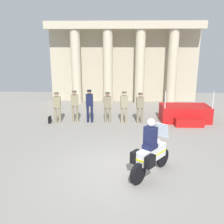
{
  "coord_description": "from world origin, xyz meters",
  "views": [
    {
      "loc": [
        0.06,
        -7.52,
        4.01
      ],
      "look_at": [
        -0.31,
        2.36,
        1.34
      ],
      "focal_mm": 39.44,
      "sensor_mm": 36.0,
      "label": 1
    }
  ],
  "objects": [
    {
      "name": "officer_in_row_2",
      "position": [
        -1.6,
        5.14,
        1.04
      ],
      "size": [
        0.4,
        0.26,
        1.76
      ],
      "rotation": [
        0.0,
        0.0,
        3.26
      ],
      "color": "#141938",
      "rests_on": "ground_plane"
    },
    {
      "name": "ground_plane",
      "position": [
        0.0,
        0.0,
        0.0
      ],
      "size": [
        28.0,
        28.0,
        0.0
      ],
      "primitive_type": "plane",
      "color": "gray"
    },
    {
      "name": "colonnade_backdrop",
      "position": [
        0.24,
        10.27,
        3.11
      ],
      "size": [
        10.66,
        1.52,
        5.65
      ],
      "color": "#B6AB91",
      "rests_on": "ground_plane"
    },
    {
      "name": "officer_in_row_3",
      "position": [
        -0.64,
        5.14,
        0.97
      ],
      "size": [
        0.4,
        0.26,
        1.65
      ],
      "rotation": [
        0.0,
        0.0,
        3.26
      ],
      "color": "#7A7056",
      "rests_on": "ground_plane"
    },
    {
      "name": "reviewing_stand",
      "position": [
        3.56,
        5.54,
        0.41
      ],
      "size": [
        2.59,
        2.02,
        1.76
      ],
      "color": "#B71414",
      "rests_on": "ground_plane"
    },
    {
      "name": "briefcase_on_ground",
      "position": [
        -3.73,
        4.92,
        0.18
      ],
      "size": [
        0.1,
        0.32,
        0.36
      ],
      "primitive_type": "cube",
      "color": "black",
      "rests_on": "ground_plane"
    },
    {
      "name": "officer_in_row_4",
      "position": [
        0.23,
        5.03,
        1.01
      ],
      "size": [
        0.4,
        0.26,
        1.71
      ],
      "rotation": [
        0.0,
        0.0,
        3.26
      ],
      "color": "gray",
      "rests_on": "ground_plane"
    },
    {
      "name": "officer_in_row_1",
      "position": [
        -2.4,
        5.13,
        1.02
      ],
      "size": [
        0.4,
        0.26,
        1.72
      ],
      "rotation": [
        0.0,
        0.0,
        3.26
      ],
      "color": "#847A5B",
      "rests_on": "ground_plane"
    },
    {
      "name": "motorcycle_with_rider",
      "position": [
        1.0,
        -0.4,
        0.79
      ],
      "size": [
        1.41,
        1.7,
        1.9
      ],
      "rotation": [
        0.0,
        0.0,
        0.89
      ],
      "color": "black",
      "rests_on": "ground_plane"
    },
    {
      "name": "officer_in_row_0",
      "position": [
        -3.33,
        5.05,
        0.96
      ],
      "size": [
        0.4,
        0.26,
        1.63
      ],
      "rotation": [
        0.0,
        0.0,
        3.26
      ],
      "color": "#847A5B",
      "rests_on": "ground_plane"
    },
    {
      "name": "officer_in_row_5",
      "position": [
        1.07,
        5.13,
        0.96
      ],
      "size": [
        0.4,
        0.26,
        1.63
      ],
      "rotation": [
        0.0,
        0.0,
        3.26
      ],
      "color": "#7A7056",
      "rests_on": "ground_plane"
    }
  ]
}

